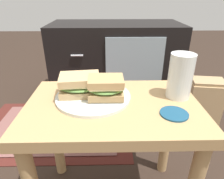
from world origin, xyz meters
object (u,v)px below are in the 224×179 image
sandwich_back (106,87)px  tv_cabinet (116,61)px  coaster (174,114)px  paper_bag (203,103)px  plate (93,96)px  sandwich_front (80,85)px  beer_glass (180,77)px

sandwich_back → tv_cabinet: bearing=85.8°
sandwich_back → coaster: 0.22m
tv_cabinet → paper_bag: (0.53, -0.44, -0.13)m
plate → sandwich_front: bearing=162.0°
sandwich_front → sandwich_back: 0.09m
tv_cabinet → sandwich_back: (-0.07, -0.92, 0.22)m
plate → sandwich_back: bearing=-18.0°
sandwich_front → beer_glass: size_ratio=0.99×
sandwich_back → sandwich_front: bearing=162.0°
plate → sandwich_back: (0.04, -0.01, 0.04)m
tv_cabinet → plate: 0.93m
sandwich_back → plate: bearing=162.0°
paper_bag → sandwich_back: bearing=-141.4°
beer_glass → sandwich_back: bearing=-175.5°
sandwich_front → paper_bag: sandwich_front is taller
sandwich_back → beer_glass: (0.24, 0.02, 0.03)m
sandwich_back → coaster: bearing=-24.9°
tv_cabinet → plate: (-0.11, -0.91, 0.17)m
plate → beer_glass: bearing=1.0°
plate → sandwich_front: 0.06m
coaster → tv_cabinet: bearing=97.3°
plate → beer_glass: beer_glass is taller
sandwich_front → coaster: 0.31m
paper_bag → tv_cabinet: bearing=140.4°
plate → paper_bag: (0.65, 0.47, -0.31)m
plate → beer_glass: size_ratio=1.68×
plate → sandwich_front: (-0.04, 0.01, 0.04)m
plate → beer_glass: 0.30m
tv_cabinet → beer_glass: size_ratio=6.42×
sandwich_front → beer_glass: 0.33m
plate → coaster: bearing=-23.7°
beer_glass → coaster: (-0.04, -0.11, -0.07)m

